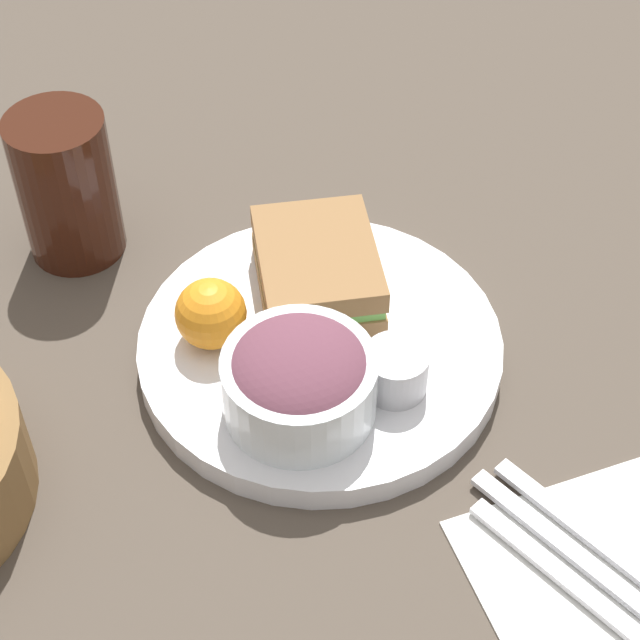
{
  "coord_description": "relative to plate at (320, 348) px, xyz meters",
  "views": [
    {
      "loc": [
        -0.49,
        0.18,
        0.6
      ],
      "look_at": [
        0.0,
        0.0,
        0.04
      ],
      "focal_mm": 60.0,
      "sensor_mm": 36.0,
      "label": 1
    }
  ],
  "objects": [
    {
      "name": "orange_wedge",
      "position": [
        0.03,
        0.07,
        0.04
      ],
      "size": [
        0.05,
        0.05,
        0.05
      ],
      "primitive_type": "sphere",
      "color": "orange",
      "rests_on": "plate"
    },
    {
      "name": "salad_bowl",
      "position": [
        -0.06,
        0.04,
        0.04
      ],
      "size": [
        0.11,
        0.11,
        0.06
      ],
      "color": "white",
      "rests_on": "plate"
    },
    {
      "name": "drink_glass",
      "position": [
        0.18,
        0.14,
        0.05
      ],
      "size": [
        0.08,
        0.08,
        0.12
      ],
      "primitive_type": "cylinder",
      "color": "#38190F",
      "rests_on": "ground_plane"
    },
    {
      "name": "fork",
      "position": [
        -0.23,
        -0.12,
        -0.0
      ],
      "size": [
        0.18,
        0.09,
        0.01
      ],
      "primitive_type": "cube",
      "rotation": [
        0.0,
        0.0,
        3.55
      ],
      "color": "silver",
      "rests_on": "napkin"
    },
    {
      "name": "ground_plane",
      "position": [
        0.0,
        0.0,
        -0.01
      ],
      "size": [
        4.0,
        4.0,
        0.0
      ],
      "primitive_type": "plane",
      "color": "#4C4238"
    },
    {
      "name": "napkin",
      "position": [
        -0.23,
        -0.1,
        -0.01
      ],
      "size": [
        0.14,
        0.15,
        0.0
      ],
      "primitive_type": "cube",
      "color": "white",
      "rests_on": "ground_plane"
    },
    {
      "name": "knife",
      "position": [
        -0.23,
        -0.1,
        -0.0
      ],
      "size": [
        0.19,
        0.09,
        0.01
      ],
      "primitive_type": "cube",
      "rotation": [
        0.0,
        0.0,
        3.55
      ],
      "color": "silver",
      "rests_on": "napkin"
    },
    {
      "name": "sandwich",
      "position": [
        0.05,
        -0.01,
        0.03
      ],
      "size": [
        0.12,
        0.11,
        0.05
      ],
      "color": "olive",
      "rests_on": "plate"
    },
    {
      "name": "dressing_cup",
      "position": [
        -0.06,
        -0.03,
        0.03
      ],
      "size": [
        0.05,
        0.05,
        0.03
      ],
      "primitive_type": "cylinder",
      "color": "#B7B7BC",
      "rests_on": "plate"
    },
    {
      "name": "spoon",
      "position": [
        -0.24,
        -0.08,
        -0.0
      ],
      "size": [
        0.16,
        0.08,
        0.01
      ],
      "primitive_type": "cube",
      "rotation": [
        0.0,
        0.0,
        3.55
      ],
      "color": "silver",
      "rests_on": "napkin"
    },
    {
      "name": "plate",
      "position": [
        0.0,
        0.0,
        0.0
      ],
      "size": [
        0.27,
        0.27,
        0.02
      ],
      "primitive_type": "cylinder",
      "color": "silver",
      "rests_on": "ground_plane"
    }
  ]
}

